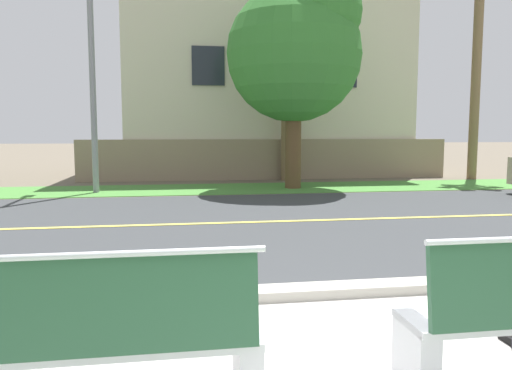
# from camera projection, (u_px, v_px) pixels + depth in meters

# --- Properties ---
(ground_plane) EXTENTS (140.00, 140.00, 0.00)m
(ground_plane) POSITION_uv_depth(u_px,v_px,m) (223.00, 210.00, 10.40)
(ground_plane) COLOR #665B4C
(curb_edge) EXTENTS (44.00, 0.30, 0.11)m
(curb_edge) POSITION_uv_depth(u_px,v_px,m) (276.00, 293.00, 4.85)
(curb_edge) COLOR #ADA89E
(curb_edge) RESTS_ON ground_plane
(street_asphalt) EXTENTS (52.00, 8.00, 0.01)m
(street_asphalt) POSITION_uv_depth(u_px,v_px,m) (231.00, 223.00, 8.93)
(street_asphalt) COLOR #383A3D
(street_asphalt) RESTS_ON ground_plane
(road_centre_line) EXTENTS (48.00, 0.14, 0.01)m
(road_centre_line) POSITION_uv_depth(u_px,v_px,m) (231.00, 223.00, 8.93)
(road_centre_line) COLOR #E0CC4C
(road_centre_line) RESTS_ON ground_plane
(far_verge_grass) EXTENTS (48.00, 2.80, 0.02)m
(far_verge_grass) POSITION_uv_depth(u_px,v_px,m) (211.00, 189.00, 14.33)
(far_verge_grass) COLOR #478438
(far_verge_grass) RESTS_ON ground_plane
(bench_left) EXTENTS (1.92, 0.48, 1.01)m
(bench_left) POSITION_uv_depth(u_px,v_px,m) (91.00, 343.00, 2.75)
(bench_left) COLOR silver
(bench_left) RESTS_ON ground_plane
(streetlamp) EXTENTS (0.24, 2.10, 7.32)m
(streetlamp) POSITION_uv_depth(u_px,v_px,m) (92.00, 37.00, 13.20)
(streetlamp) COLOR gray
(streetlamp) RESTS_ON ground_plane
(shade_tree_left) EXTENTS (3.86, 3.86, 6.37)m
(shade_tree_left) POSITION_uv_depth(u_px,v_px,m) (299.00, 44.00, 14.03)
(shade_tree_left) COLOR brown
(shade_tree_left) RESTS_ON ground_plane
(garden_wall) EXTENTS (13.00, 0.36, 1.40)m
(garden_wall) POSITION_uv_depth(u_px,v_px,m) (269.00, 159.00, 17.34)
(garden_wall) COLOR gray
(garden_wall) RESTS_ON ground_plane
(house_across_street) EXTENTS (11.26, 6.91, 7.64)m
(house_across_street) POSITION_uv_depth(u_px,v_px,m) (261.00, 78.00, 20.19)
(house_across_street) COLOR beige
(house_across_street) RESTS_ON ground_plane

